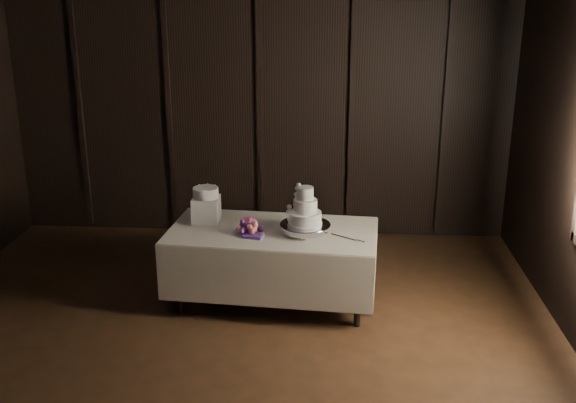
# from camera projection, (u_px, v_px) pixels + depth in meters

# --- Properties ---
(room) EXTENTS (6.08, 7.08, 3.08)m
(room) POSITION_uv_depth(u_px,v_px,m) (208.00, 208.00, 4.79)
(room) COLOR black
(room) RESTS_ON ground
(display_table) EXTENTS (2.07, 1.20, 0.76)m
(display_table) POSITION_uv_depth(u_px,v_px,m) (273.00, 263.00, 6.57)
(display_table) COLOR silver
(display_table) RESTS_ON ground
(cake_stand) EXTENTS (0.64, 0.64, 0.09)m
(cake_stand) POSITION_uv_depth(u_px,v_px,m) (305.00, 229.00, 6.37)
(cake_stand) COLOR silver
(cake_stand) RESTS_ON display_table
(wedding_cake) EXTENTS (0.35, 0.30, 0.37)m
(wedding_cake) POSITION_uv_depth(u_px,v_px,m) (302.00, 210.00, 6.30)
(wedding_cake) COLOR white
(wedding_cake) RESTS_ON cake_stand
(bouquet) EXTENTS (0.37, 0.44, 0.19)m
(bouquet) POSITION_uv_depth(u_px,v_px,m) (249.00, 227.00, 6.36)
(bouquet) COLOR #EB5E91
(bouquet) RESTS_ON display_table
(box_pedestal) EXTENTS (0.27, 0.27, 0.25)m
(box_pedestal) POSITION_uv_depth(u_px,v_px,m) (206.00, 210.00, 6.65)
(box_pedestal) COLOR white
(box_pedestal) RESTS_ON display_table
(small_cake) EXTENTS (0.32, 0.32, 0.10)m
(small_cake) POSITION_uv_depth(u_px,v_px,m) (206.00, 193.00, 6.59)
(small_cake) COLOR white
(small_cake) RESTS_ON box_pedestal
(cake_knife) EXTENTS (0.32, 0.23, 0.01)m
(cake_knife) POSITION_uv_depth(u_px,v_px,m) (344.00, 237.00, 6.26)
(cake_knife) COLOR silver
(cake_knife) RESTS_ON display_table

